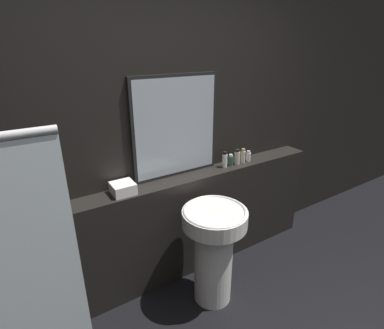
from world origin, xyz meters
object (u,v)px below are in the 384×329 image
at_px(pedestal_sink, 214,247).
at_px(body_wash_bottle, 243,156).
at_px(conditioner_bottle, 231,160).
at_px(lotion_bottle, 237,157).
at_px(mirror, 176,127).
at_px(shampoo_bottle, 225,160).
at_px(hand_soap_bottle, 248,156).
at_px(towel_stack, 123,188).

distance_m(pedestal_sink, body_wash_bottle, 0.92).
height_order(conditioner_bottle, lotion_bottle, lotion_bottle).
distance_m(mirror, shampoo_bottle, 0.58).
distance_m(conditioner_bottle, body_wash_bottle, 0.15).
xyz_separation_m(lotion_bottle, hand_soap_bottle, (0.14, -0.00, -0.02)).
bearing_deg(conditioner_bottle, pedestal_sink, -138.92).
distance_m(body_wash_bottle, hand_soap_bottle, 0.07).
height_order(pedestal_sink, conditioner_bottle, conditioner_bottle).
xyz_separation_m(conditioner_bottle, hand_soap_bottle, (0.22, 0.00, -0.00)).
bearing_deg(shampoo_bottle, body_wash_bottle, 0.00).
height_order(conditioner_bottle, body_wash_bottle, body_wash_bottle).
xyz_separation_m(mirror, conditioner_bottle, (0.52, -0.09, -0.37)).
bearing_deg(towel_stack, hand_soap_bottle, 0.00).
distance_m(mirror, lotion_bottle, 0.70).
distance_m(pedestal_sink, lotion_bottle, 0.88).
bearing_deg(hand_soap_bottle, body_wash_bottle, 180.00).
relative_size(pedestal_sink, towel_stack, 5.06).
bearing_deg(towel_stack, pedestal_sink, -38.04).
height_order(mirror, hand_soap_bottle, mirror).
relative_size(pedestal_sink, hand_soap_bottle, 8.39).
relative_size(towel_stack, conditioner_bottle, 1.54).
distance_m(conditioner_bottle, hand_soap_bottle, 0.22).
height_order(shampoo_bottle, conditioner_bottle, shampoo_bottle).
relative_size(mirror, hand_soap_bottle, 8.31).
bearing_deg(lotion_bottle, conditioner_bottle, -180.00).
distance_m(shampoo_bottle, hand_soap_bottle, 0.29).
height_order(pedestal_sink, shampoo_bottle, shampoo_bottle).
bearing_deg(hand_soap_bottle, conditioner_bottle, 180.00).
height_order(pedestal_sink, towel_stack, towel_stack).
relative_size(pedestal_sink, lotion_bottle, 5.91).
bearing_deg(pedestal_sink, body_wash_bottle, 33.80).
distance_m(towel_stack, body_wash_bottle, 1.19).
relative_size(shampoo_bottle, lotion_bottle, 1.03).
relative_size(towel_stack, lotion_bottle, 1.17).
bearing_deg(conditioner_bottle, hand_soap_bottle, 0.00).
bearing_deg(towel_stack, conditioner_bottle, 0.00).
height_order(pedestal_sink, hand_soap_bottle, hand_soap_bottle).
xyz_separation_m(pedestal_sink, body_wash_bottle, (0.64, 0.43, 0.51)).
distance_m(towel_stack, hand_soap_bottle, 1.26).
xyz_separation_m(towel_stack, hand_soap_bottle, (1.26, 0.00, 0.00)).
xyz_separation_m(shampoo_bottle, conditioner_bottle, (0.07, 0.00, -0.02)).
relative_size(pedestal_sink, shampoo_bottle, 5.76).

